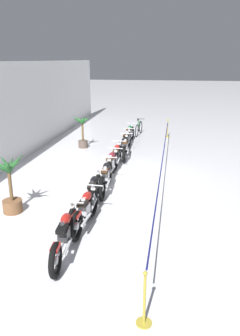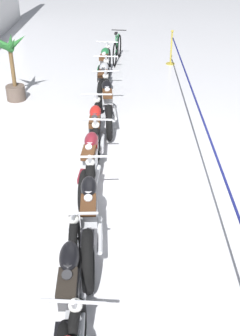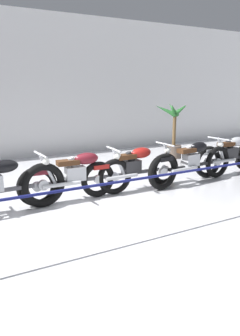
{
  "view_description": "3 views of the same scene",
  "coord_description": "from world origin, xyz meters",
  "px_view_note": "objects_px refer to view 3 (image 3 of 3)",
  "views": [
    {
      "loc": [
        -11.64,
        -1.61,
        4.3
      ],
      "look_at": [
        -0.32,
        0.26,
        0.47
      ],
      "focal_mm": 35.0,
      "sensor_mm": 36.0,
      "label": 1
    },
    {
      "loc": [
        -6.03,
        0.07,
        3.98
      ],
      "look_at": [
        -0.79,
        0.17,
        0.86
      ],
      "focal_mm": 45.0,
      "sensor_mm": 36.0,
      "label": 2
    },
    {
      "loc": [
        -2.07,
        -4.84,
        2.06
      ],
      "look_at": [
        0.86,
        0.5,
        0.56
      ],
      "focal_mm": 35.0,
      "sensor_mm": 36.0,
      "label": 3
    }
  ],
  "objects_px": {
    "motorcycle_black_6": "(192,162)",
    "stanchion_far_left": "(5,209)",
    "motorcycle_maroon_4": "(78,176)",
    "potted_palm_left_of_row": "(174,132)",
    "motorcycle_silver_7": "(231,155)",
    "motorcycle_red_5": "(134,169)"
  },
  "relations": [
    {
      "from": "motorcycle_black_6",
      "to": "stanchion_far_left",
      "type": "xyz_separation_m",
      "value": [
        -4.23,
        -1.79,
        0.29
      ]
    },
    {
      "from": "motorcycle_maroon_4",
      "to": "potted_palm_left_of_row",
      "type": "bearing_deg",
      "value": 29.48
    },
    {
      "from": "motorcycle_black_6",
      "to": "stanchion_far_left",
      "type": "height_order",
      "value": "stanchion_far_left"
    },
    {
      "from": "motorcycle_maroon_4",
      "to": "motorcycle_silver_7",
      "type": "bearing_deg",
      "value": -0.25
    },
    {
      "from": "motorcycle_red_5",
      "to": "potted_palm_left_of_row",
      "type": "relative_size",
      "value": 1.38
    },
    {
      "from": "motorcycle_maroon_4",
      "to": "motorcycle_red_5",
      "type": "distance_m",
      "value": 1.21
    },
    {
      "from": "motorcycle_maroon_4",
      "to": "motorcycle_silver_7",
      "type": "height_order",
      "value": "motorcycle_silver_7"
    },
    {
      "from": "motorcycle_black_6",
      "to": "potted_palm_left_of_row",
      "type": "relative_size",
      "value": 1.45
    },
    {
      "from": "motorcycle_silver_7",
      "to": "potted_palm_left_of_row",
      "type": "relative_size",
      "value": 1.29
    },
    {
      "from": "motorcycle_red_5",
      "to": "potted_palm_left_of_row",
      "type": "distance_m",
      "value": 3.54
    },
    {
      "from": "motorcycle_maroon_4",
      "to": "motorcycle_silver_7",
      "type": "xyz_separation_m",
      "value": [
        3.95,
        -0.02,
        0.0
      ]
    },
    {
      "from": "motorcycle_silver_7",
      "to": "potted_palm_left_of_row",
      "type": "xyz_separation_m",
      "value": [
        -0.01,
        2.24,
        0.29
      ]
    },
    {
      "from": "motorcycle_silver_7",
      "to": "stanchion_far_left",
      "type": "relative_size",
      "value": 0.15
    },
    {
      "from": "motorcycle_black_6",
      "to": "motorcycle_silver_7",
      "type": "height_order",
      "value": "same"
    },
    {
      "from": "motorcycle_silver_7",
      "to": "stanchion_far_left",
      "type": "bearing_deg",
      "value": -160.78
    },
    {
      "from": "potted_palm_left_of_row",
      "to": "stanchion_far_left",
      "type": "relative_size",
      "value": 0.12
    },
    {
      "from": "motorcycle_black_6",
      "to": "stanchion_far_left",
      "type": "bearing_deg",
      "value": -157.01
    },
    {
      "from": "motorcycle_red_5",
      "to": "stanchion_far_left",
      "type": "distance_m",
      "value": 3.46
    },
    {
      "from": "motorcycle_black_6",
      "to": "motorcycle_silver_7",
      "type": "distance_m",
      "value": 1.35
    },
    {
      "from": "motorcycle_red_5",
      "to": "motorcycle_silver_7",
      "type": "relative_size",
      "value": 1.07
    },
    {
      "from": "potted_palm_left_of_row",
      "to": "motorcycle_black_6",
      "type": "bearing_deg",
      "value": -119.16
    },
    {
      "from": "motorcycle_maroon_4",
      "to": "motorcycle_silver_7",
      "type": "relative_size",
      "value": 1.03
    }
  ]
}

